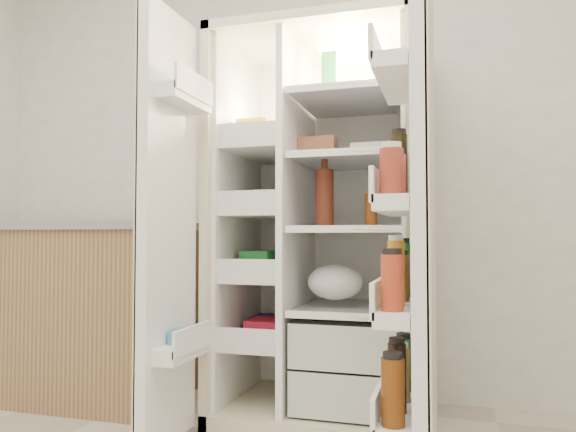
% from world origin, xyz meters
% --- Properties ---
extents(wall_back, '(4.00, 0.02, 2.70)m').
position_xyz_m(wall_back, '(0.00, 2.00, 1.35)').
color(wall_back, white).
rests_on(wall_back, floor).
extents(refrigerator, '(0.92, 0.70, 1.80)m').
position_xyz_m(refrigerator, '(0.13, 1.65, 0.74)').
color(refrigerator, beige).
rests_on(refrigerator, floor).
extents(freezer_door, '(0.15, 0.40, 1.72)m').
position_xyz_m(freezer_door, '(-0.39, 1.05, 0.89)').
color(freezer_door, white).
rests_on(freezer_door, floor).
extents(fridge_door, '(0.17, 0.58, 1.72)m').
position_xyz_m(fridge_door, '(0.59, 0.96, 0.87)').
color(fridge_door, white).
rests_on(fridge_door, floor).
extents(kitchen_counter, '(1.27, 0.68, 0.92)m').
position_xyz_m(kitchen_counter, '(-1.28, 1.59, 0.46)').
color(kitchen_counter, '#9D7C4E').
rests_on(kitchen_counter, floor).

